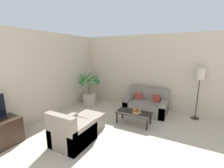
# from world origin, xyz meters

# --- Properties ---
(wall_back) EXTENTS (8.41, 0.06, 2.70)m
(wall_back) POSITION_xyz_m (0.00, 6.18, 1.35)
(wall_back) COLOR beige
(wall_back) RESTS_ON ground_plane
(wall_left) EXTENTS (0.06, 7.75, 2.70)m
(wall_left) POSITION_xyz_m (-3.44, 3.08, 1.35)
(wall_left) COLOR beige
(wall_left) RESTS_ON ground_plane
(potted_palm) EXTENTS (0.95, 0.96, 1.42)m
(potted_palm) POSITION_xyz_m (-2.92, 5.37, 0.48)
(potted_palm) COLOR #ADA393
(potted_palm) RESTS_ON ground_plane
(sofa_loveseat) EXTENTS (1.42, 0.81, 0.84)m
(sofa_loveseat) POSITION_xyz_m (-0.71, 5.64, 0.28)
(sofa_loveseat) COLOR gray
(sofa_loveseat) RESTS_ON ground_plane
(floor_lamp) EXTENTS (0.26, 0.26, 1.62)m
(floor_lamp) POSITION_xyz_m (0.83, 5.88, 1.33)
(floor_lamp) COLOR #2D2823
(floor_lamp) RESTS_ON ground_plane
(coffee_table) EXTENTS (1.00, 0.49, 0.36)m
(coffee_table) POSITION_xyz_m (-0.80, 4.64, 0.31)
(coffee_table) COLOR black
(coffee_table) RESTS_ON ground_plane
(fruit_bowl) EXTENTS (0.25, 0.25, 0.05)m
(fruit_bowl) POSITION_xyz_m (-0.71, 4.61, 0.39)
(fruit_bowl) COLOR #997A4C
(fruit_bowl) RESTS_ON coffee_table
(apple_red) EXTENTS (0.07, 0.07, 0.07)m
(apple_red) POSITION_xyz_m (-0.69, 4.60, 0.44)
(apple_red) COLOR red
(apple_red) RESTS_ON fruit_bowl
(apple_green) EXTENTS (0.07, 0.07, 0.07)m
(apple_green) POSITION_xyz_m (-0.63, 4.64, 0.44)
(apple_green) COLOR olive
(apple_green) RESTS_ON fruit_bowl
(orange_fruit) EXTENTS (0.08, 0.08, 0.08)m
(orange_fruit) POSITION_xyz_m (-0.77, 4.63, 0.45)
(orange_fruit) COLOR orange
(orange_fruit) RESTS_ON fruit_bowl
(armchair) EXTENTS (0.77, 0.87, 0.84)m
(armchair) POSITION_xyz_m (-1.72, 3.04, 0.28)
(armchair) COLOR gray
(armchair) RESTS_ON ground_plane
(ottoman) EXTENTS (0.67, 0.51, 0.41)m
(ottoman) POSITION_xyz_m (-1.79, 3.84, 0.20)
(ottoman) COLOR gray
(ottoman) RESTS_ON ground_plane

